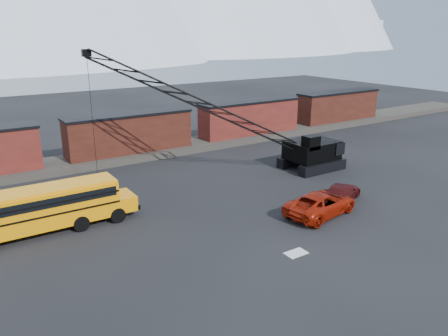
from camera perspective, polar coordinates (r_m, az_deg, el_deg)
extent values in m
plane|color=black|center=(30.43, 3.58, -8.27)|extent=(160.00, 160.00, 0.00)
cube|color=#403B34|center=(48.61, -12.06, 1.76)|extent=(120.00, 5.00, 0.70)
cube|color=black|center=(45.78, -25.95, 0.22)|extent=(2.20, 2.40, 0.60)
cube|color=#4A1E14|center=(48.04, -12.24, 4.46)|extent=(13.50, 2.90, 4.00)
cube|color=black|center=(47.63, -12.40, 6.86)|extent=(13.70, 3.10, 0.25)
cube|color=black|center=(47.17, -16.85, 1.73)|extent=(2.20, 2.40, 0.60)
cube|color=black|center=(50.03, -7.64, 3.22)|extent=(2.20, 2.40, 0.60)
cube|color=#4B1515|center=(55.62, 3.36, 6.58)|extent=(13.50, 2.90, 4.00)
cube|color=black|center=(55.26, 3.40, 8.67)|extent=(13.70, 3.10, 0.25)
cube|color=black|center=(53.63, -0.30, 4.34)|extent=(2.20, 2.40, 0.60)
cube|color=black|center=(58.50, 6.66, 5.34)|extent=(2.20, 2.40, 0.60)
cube|color=#4A1E14|center=(66.26, 14.68, 7.81)|extent=(13.50, 2.90, 4.00)
cube|color=black|center=(65.96, 14.81, 9.57)|extent=(13.70, 3.10, 0.25)
cube|color=black|center=(63.55, 11.98, 6.05)|extent=(2.20, 2.40, 0.60)
cube|color=black|center=(69.67, 16.93, 6.66)|extent=(2.20, 2.40, 0.60)
cube|color=silver|center=(28.00, 9.40, -10.90)|extent=(1.40, 0.90, 0.02)
cube|color=orange|center=(31.96, -22.70, -4.86)|extent=(10.00, 2.50, 2.50)
cube|color=orange|center=(33.48, -13.17, -4.20)|extent=(1.60, 2.30, 1.10)
cube|color=orange|center=(31.52, -22.98, -2.67)|extent=(10.00, 2.30, 0.18)
cube|color=black|center=(30.55, -22.39, -4.42)|extent=(9.60, 0.05, 0.65)
cube|color=black|center=(32.90, -23.28, -3.00)|extent=(9.60, 0.05, 0.65)
cube|color=black|center=(33.86, -11.78, -4.40)|extent=(0.15, 2.45, 0.35)
cylinder|color=black|center=(31.79, -18.14, -6.91)|extent=(1.10, 0.35, 1.10)
cylinder|color=black|center=(33.85, -19.20, -5.50)|extent=(1.10, 0.35, 1.10)
cylinder|color=black|center=(32.44, -13.71, -6.01)|extent=(1.10, 0.35, 1.10)
cylinder|color=black|center=(34.47, -15.02, -4.69)|extent=(1.10, 0.35, 1.10)
imported|color=#9B1907|center=(33.50, 12.54, -4.56)|extent=(6.67, 3.88, 1.75)
imported|color=#3E0B0B|center=(36.52, 15.04, -3.13)|extent=(5.40, 3.88, 1.45)
cube|color=black|center=(43.55, 12.77, 0.08)|extent=(5.50, 1.00, 1.00)
cube|color=black|center=(45.72, 9.92, 1.09)|extent=(5.50, 1.00, 1.00)
cube|color=black|center=(44.24, 11.42, 2.33)|extent=(4.80, 3.60, 1.80)
cube|color=black|center=(45.59, 13.24, 2.92)|extent=(1.20, 3.80, 1.20)
cube|color=black|center=(42.17, 11.28, 3.28)|extent=(1.40, 1.20, 1.30)
cube|color=black|center=(41.79, 11.81, 3.12)|extent=(1.20, 0.06, 0.90)
cube|color=black|center=(38.51, -17.54, 14.15)|extent=(0.70, 0.50, 0.60)
cylinder|color=black|center=(39.19, -16.78, 5.77)|extent=(0.04, 0.04, 11.18)
cube|color=black|center=(40.57, -16.12, -1.70)|extent=(0.25, 0.25, 0.50)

